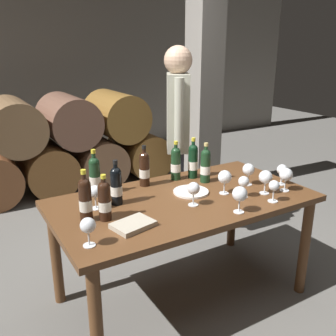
# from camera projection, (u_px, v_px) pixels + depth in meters

# --- Properties ---
(ground_plane) EXTENTS (14.00, 14.00, 0.00)m
(ground_plane) POSITION_uv_depth(u_px,v_px,m) (182.00, 295.00, 2.69)
(ground_plane) COLOR #66635E
(cellar_back_wall) EXTENTS (10.00, 0.24, 2.80)m
(cellar_back_wall) POSITION_uv_depth(u_px,v_px,m) (35.00, 67.00, 5.68)
(cellar_back_wall) COLOR gray
(cellar_back_wall) RESTS_ON ground_plane
(barrel_stack) EXTENTS (2.49, 0.90, 1.15)m
(barrel_stack) POSITION_uv_depth(u_px,v_px,m) (70.00, 145.00, 4.65)
(barrel_stack) COLOR brown
(barrel_stack) RESTS_ON ground_plane
(stone_pillar) EXTENTS (0.32, 0.32, 2.60)m
(stone_pillar) POSITION_uv_depth(u_px,v_px,m) (204.00, 84.00, 4.22)
(stone_pillar) COLOR gray
(stone_pillar) RESTS_ON ground_plane
(dining_table) EXTENTS (1.70, 0.90, 0.76)m
(dining_table) POSITION_uv_depth(u_px,v_px,m) (183.00, 211.00, 2.48)
(dining_table) COLOR brown
(dining_table) RESTS_ON ground_plane
(wine_bottle_0) EXTENTS (0.07, 0.07, 0.31)m
(wine_bottle_0) POSITION_uv_depth(u_px,v_px,m) (193.00, 161.00, 2.79)
(wine_bottle_0) COLOR black
(wine_bottle_0) RESTS_ON dining_table
(wine_bottle_1) EXTENTS (0.07, 0.07, 0.29)m
(wine_bottle_1) POSITION_uv_depth(u_px,v_px,m) (116.00, 185.00, 2.32)
(wine_bottle_1) COLOR black
(wine_bottle_1) RESTS_ON dining_table
(wine_bottle_2) EXTENTS (0.07, 0.07, 0.29)m
(wine_bottle_2) POSITION_uv_depth(u_px,v_px,m) (205.00, 165.00, 2.70)
(wine_bottle_2) COLOR #19381E
(wine_bottle_2) RESTS_ON dining_table
(wine_bottle_3) EXTENTS (0.07, 0.07, 0.29)m
(wine_bottle_3) POSITION_uv_depth(u_px,v_px,m) (144.00, 168.00, 2.63)
(wine_bottle_3) COLOR black
(wine_bottle_3) RESTS_ON dining_table
(wine_bottle_4) EXTENTS (0.07, 0.07, 0.29)m
(wine_bottle_4) POSITION_uv_depth(u_px,v_px,m) (176.00, 163.00, 2.75)
(wine_bottle_4) COLOR #19381E
(wine_bottle_4) RESTS_ON dining_table
(wine_bottle_5) EXTENTS (0.07, 0.07, 0.27)m
(wine_bottle_5) POSITION_uv_depth(u_px,v_px,m) (105.00, 200.00, 2.11)
(wine_bottle_5) COLOR black
(wine_bottle_5) RESTS_ON dining_table
(wine_bottle_6) EXTENTS (0.07, 0.07, 0.31)m
(wine_bottle_6) POSITION_uv_depth(u_px,v_px,m) (95.00, 176.00, 2.46)
(wine_bottle_6) COLOR #19381E
(wine_bottle_6) RESTS_ON dining_table
(wine_bottle_7) EXTENTS (0.07, 0.07, 0.31)m
(wine_bottle_7) POSITION_uv_depth(u_px,v_px,m) (85.00, 199.00, 2.09)
(wine_bottle_7) COLOR black
(wine_bottle_7) RESTS_ON dining_table
(wine_glass_0) EXTENTS (0.08, 0.08, 0.15)m
(wine_glass_0) POSITION_uv_depth(u_px,v_px,m) (282.00, 170.00, 2.66)
(wine_glass_0) COLOR white
(wine_glass_0) RESTS_ON dining_table
(wine_glass_1) EXTENTS (0.09, 0.09, 0.16)m
(wine_glass_1) POSITION_uv_depth(u_px,v_px,m) (286.00, 175.00, 2.54)
(wine_glass_1) COLOR white
(wine_glass_1) RESTS_ON dining_table
(wine_glass_2) EXTENTS (0.09, 0.09, 0.16)m
(wine_glass_2) POSITION_uv_depth(u_px,v_px,m) (225.00, 177.00, 2.49)
(wine_glass_2) COLOR white
(wine_glass_2) RESTS_ON dining_table
(wine_glass_3) EXTENTS (0.07, 0.07, 0.14)m
(wine_glass_3) POSITION_uv_depth(u_px,v_px,m) (274.00, 187.00, 2.36)
(wine_glass_3) COLOR white
(wine_glass_3) RESTS_ON dining_table
(wine_glass_4) EXTENTS (0.07, 0.07, 0.15)m
(wine_glass_4) POSITION_uv_depth(u_px,v_px,m) (244.00, 182.00, 2.43)
(wine_glass_4) COLOR white
(wine_glass_4) RESTS_ON dining_table
(wine_glass_5) EXTENTS (0.08, 0.08, 0.15)m
(wine_glass_5) POSITION_uv_depth(u_px,v_px,m) (88.00, 226.00, 1.83)
(wine_glass_5) COLOR white
(wine_glass_5) RESTS_ON dining_table
(wine_glass_6) EXTENTS (0.09, 0.09, 0.16)m
(wine_glass_6) POSITION_uv_depth(u_px,v_px,m) (240.00, 194.00, 2.21)
(wine_glass_6) COLOR white
(wine_glass_6) RESTS_ON dining_table
(wine_glass_7) EXTENTS (0.08, 0.08, 0.15)m
(wine_glass_7) POSITION_uv_depth(u_px,v_px,m) (194.00, 189.00, 2.31)
(wine_glass_7) COLOR white
(wine_glass_7) RESTS_ON dining_table
(wine_glass_8) EXTENTS (0.09, 0.09, 0.16)m
(wine_glass_8) POSITION_uv_depth(u_px,v_px,m) (266.00, 177.00, 2.49)
(wine_glass_8) COLOR white
(wine_glass_8) RESTS_ON dining_table
(wine_glass_9) EXTENTS (0.08, 0.08, 0.15)m
(wine_glass_9) POSITION_uv_depth(u_px,v_px,m) (95.00, 192.00, 2.26)
(wine_glass_9) COLOR white
(wine_glass_9) RESTS_ON dining_table
(wine_glass_10) EXTENTS (0.09, 0.09, 0.16)m
(wine_glass_10) POSITION_uv_depth(u_px,v_px,m) (248.00, 170.00, 2.65)
(wine_glass_10) COLOR white
(wine_glass_10) RESTS_ON dining_table
(tasting_notebook) EXTENTS (0.25, 0.20, 0.03)m
(tasting_notebook) POSITION_uv_depth(u_px,v_px,m) (133.00, 225.00, 2.05)
(tasting_notebook) COLOR #B2A893
(tasting_notebook) RESTS_ON dining_table
(serving_plate) EXTENTS (0.24, 0.24, 0.01)m
(serving_plate) POSITION_uv_depth(u_px,v_px,m) (191.00, 192.00, 2.54)
(serving_plate) COLOR white
(serving_plate) RESTS_ON dining_table
(sommelier_presenting) EXTENTS (0.31, 0.44, 1.72)m
(sommelier_presenting) POSITION_uv_depth(u_px,v_px,m) (178.00, 128.00, 3.18)
(sommelier_presenting) COLOR #383842
(sommelier_presenting) RESTS_ON ground_plane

